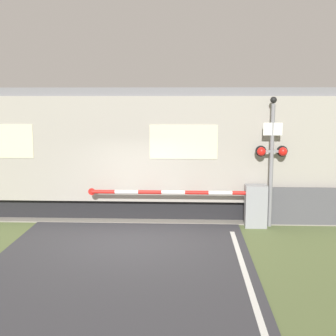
% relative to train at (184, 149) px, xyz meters
% --- Properties ---
extents(ground_plane, '(80.00, 80.00, 0.00)m').
position_rel_train_xyz_m(ground_plane, '(-1.32, -3.34, -1.99)').
color(ground_plane, '#5B6B3D').
extents(track_bed, '(36.00, 3.20, 0.13)m').
position_rel_train_xyz_m(track_bed, '(-1.32, 0.00, -1.96)').
color(track_bed, gray).
rests_on(track_bed, ground_plane).
extents(train, '(19.29, 2.73, 3.88)m').
position_rel_train_xyz_m(train, '(0.00, 0.00, 0.00)').
color(train, black).
rests_on(train, ground_plane).
extents(crossing_barrier, '(5.02, 0.44, 1.20)m').
position_rel_train_xyz_m(crossing_barrier, '(1.68, -1.74, -1.33)').
color(crossing_barrier, gray).
rests_on(crossing_barrier, ground_plane).
extents(signal_post, '(0.89, 0.26, 3.63)m').
position_rel_train_xyz_m(signal_post, '(2.45, -1.67, 0.08)').
color(signal_post, gray).
rests_on(signal_post, ground_plane).
extents(roadside_fence, '(2.45, 0.06, 1.10)m').
position_rel_train_xyz_m(roadside_fence, '(3.59, -1.56, -1.44)').
color(roadside_fence, '#4C4C51').
rests_on(roadside_fence, ground_plane).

